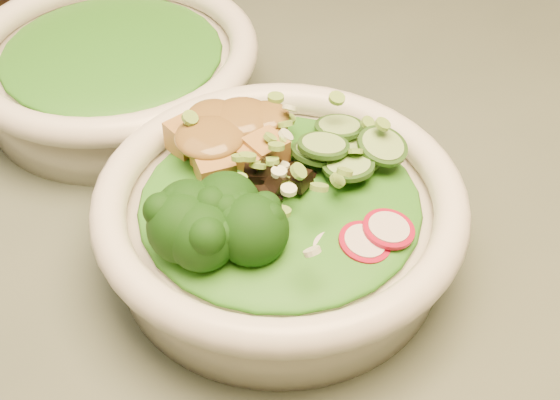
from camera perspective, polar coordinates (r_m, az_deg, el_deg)
dining_table at (r=0.72m, az=14.74°, el=-3.66°), size 1.20×0.80×0.75m
salad_bowl at (r=0.51m, az=-0.00°, el=-1.50°), size 0.24×0.24×0.07m
side_bowl at (r=0.66m, az=-12.02°, el=9.35°), size 0.24×0.24×0.06m
lettuce_bed at (r=0.50m, az=-0.00°, el=0.08°), size 0.18×0.18×0.02m
side_lettuce at (r=0.65m, az=-12.25°, el=10.68°), size 0.16×0.16×0.02m
broccoli_florets at (r=0.46m, az=-5.07°, el=-1.94°), size 0.09×0.08×0.04m
radish_slices at (r=0.47m, az=5.05°, el=-3.29°), size 0.10×0.07×0.02m
cucumber_slices at (r=0.52m, az=4.94°, el=3.72°), size 0.08×0.08×0.03m
mushroom_heap at (r=0.50m, az=-0.83°, el=1.74°), size 0.08×0.08×0.04m
tofu_cubes at (r=0.52m, az=-3.94°, el=4.16°), size 0.09×0.08×0.03m
peanut_sauce at (r=0.52m, az=-4.00°, el=5.16°), size 0.06×0.05×0.01m
scallion_garnish at (r=0.48m, az=-0.00°, el=1.88°), size 0.17×0.17×0.02m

